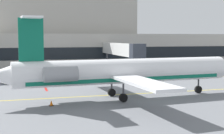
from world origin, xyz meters
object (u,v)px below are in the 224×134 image
(regional_jet, at_px, (123,71))
(belt_loader, at_px, (167,70))
(baggage_tug, at_px, (145,67))
(pushback_tractor, at_px, (13,78))
(fuel_tank, at_px, (40,66))

(regional_jet, relative_size, belt_loader, 8.33)
(baggage_tug, bearing_deg, pushback_tractor, -160.39)
(pushback_tractor, height_order, fuel_tank, fuel_tank)
(baggage_tug, height_order, belt_loader, baggage_tug)
(belt_loader, height_order, fuel_tank, fuel_tank)
(pushback_tractor, bearing_deg, regional_jet, -52.91)
(regional_jet, distance_m, pushback_tractor, 20.01)
(belt_loader, bearing_deg, regional_jet, -127.33)
(regional_jet, bearing_deg, pushback_tractor, 127.09)
(baggage_tug, bearing_deg, regional_jet, -117.02)
(belt_loader, bearing_deg, pushback_tractor, -172.64)
(regional_jet, height_order, pushback_tractor, regional_jet)
(regional_jet, distance_m, baggage_tug, 27.70)
(baggage_tug, xyz_separation_m, pushback_tractor, (-24.55, -8.75, -0.18))
(pushback_tractor, relative_size, belt_loader, 1.12)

